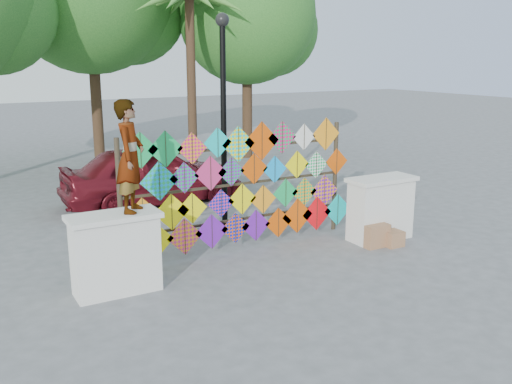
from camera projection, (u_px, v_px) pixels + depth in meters
ground at (259, 259)px, 10.46m from camera, size 80.00×80.00×0.00m
parapet_left at (116, 253)px, 8.84m from camera, size 1.40×0.65×1.28m
parapet_right at (381, 208)px, 11.45m from camera, size 1.40×0.65×1.28m
kite_rack at (245, 186)px, 10.84m from camera, size 4.94×0.24×2.42m
tree_east at (249, 15)px, 19.80m from camera, size 5.40×4.80×7.42m
palm_tree at (189, 10)px, 17.12m from camera, size 3.62×3.62×5.83m
vendor_woman at (130, 156)px, 8.64m from camera, size 0.69×0.75×1.73m
sedan at (153, 174)px, 14.15m from camera, size 4.46×1.83×1.51m
lamppost at (223, 103)px, 11.67m from camera, size 0.28×0.28×4.46m
cardboard_box_near at (373, 234)px, 11.14m from camera, size 0.51×0.45×0.45m
cardboard_box_far at (393, 238)px, 11.13m from camera, size 0.36×0.33×0.30m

